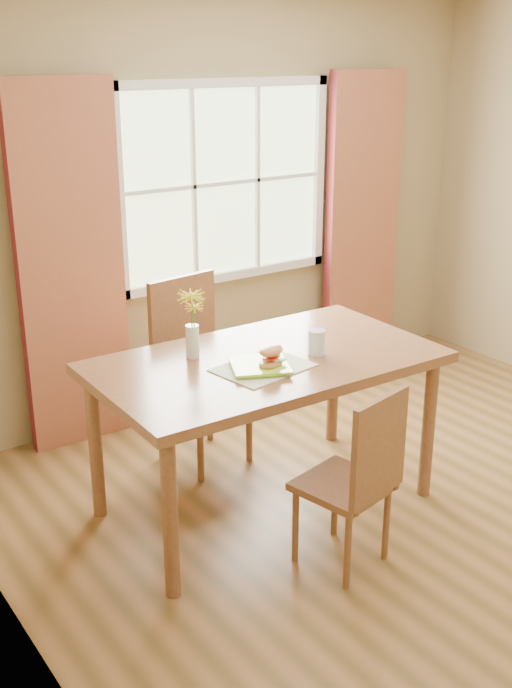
{
  "coord_description": "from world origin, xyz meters",
  "views": [
    {
      "loc": [
        -2.89,
        -2.63,
        2.34
      ],
      "look_at": [
        -0.76,
        0.42,
        0.96
      ],
      "focal_mm": 42.0,
      "sensor_mm": 36.0,
      "label": 1
    }
  ],
  "objects": [
    {
      "name": "dining_table",
      "position": [
        -0.67,
        0.47,
        0.77
      ],
      "size": [
        1.77,
        1.01,
        0.86
      ],
      "rotation": [
        0.0,
        0.0,
        -0.02
      ],
      "color": "brown",
      "rests_on": "room"
    },
    {
      "name": "placemat",
      "position": [
        -0.76,
        0.36,
        0.86
      ],
      "size": [
        0.5,
        0.4,
        0.01
      ],
      "primitive_type": "cube",
      "rotation": [
        0.0,
        0.0,
        0.16
      ],
      "color": "beige",
      "rests_on": "dining_table"
    },
    {
      "name": "croissant_sandwich",
      "position": [
        -0.75,
        0.32,
        0.93
      ],
      "size": [
        0.17,
        0.14,
        0.11
      ],
      "rotation": [
        0.0,
        0.0,
        0.33
      ],
      "color": "#DD964B",
      "rests_on": "plate"
    },
    {
      "name": "chair_far",
      "position": [
        -0.68,
        1.19,
        0.61
      ],
      "size": [
        0.52,
        0.52,
        1.11
      ],
      "rotation": [
        0.0,
        0.0,
        0.13
      ],
      "color": "brown",
      "rests_on": "room"
    },
    {
      "name": "plate",
      "position": [
        -0.79,
        0.36,
        0.87
      ],
      "size": [
        0.37,
        0.37,
        0.01
      ],
      "primitive_type": "cube",
      "rotation": [
        0.0,
        0.0,
        -0.43
      ],
      "color": "#A9E038",
      "rests_on": "placemat"
    },
    {
      "name": "room",
      "position": [
        0.0,
        0.0,
        1.35
      ],
      "size": [
        4.24,
        3.84,
        2.74
      ],
      "color": "olive",
      "rests_on": "ground"
    },
    {
      "name": "curtain_left",
      "position": [
        -1.15,
        1.78,
        1.1
      ],
      "size": [
        0.65,
        0.08,
        2.2
      ],
      "primitive_type": "cube",
      "color": "maroon",
      "rests_on": "room"
    },
    {
      "name": "chair_near",
      "position": [
        -0.65,
        -0.23,
        0.5
      ],
      "size": [
        0.45,
        0.45,
        0.92
      ],
      "rotation": [
        0.0,
        0.0,
        0.21
      ],
      "color": "brown",
      "rests_on": "room"
    },
    {
      "name": "water_glass",
      "position": [
        -0.43,
        0.36,
        0.92
      ],
      "size": [
        0.09,
        0.09,
        0.13
      ],
      "color": "silver",
      "rests_on": "dining_table"
    },
    {
      "name": "curtain_right",
      "position": [
        1.15,
        1.78,
        1.1
      ],
      "size": [
        0.65,
        0.08,
        2.2
      ],
      "primitive_type": "cube",
      "color": "maroon",
      "rests_on": "room"
    },
    {
      "name": "flower_vase",
      "position": [
        -0.97,
        0.69,
        1.07
      ],
      "size": [
        0.14,
        0.14,
        0.35
      ],
      "color": "silver",
      "rests_on": "dining_table"
    },
    {
      "name": "window",
      "position": [
        0.0,
        1.87,
        1.5
      ],
      "size": [
        1.62,
        0.06,
        1.32
      ],
      "color": "beige",
      "rests_on": "room"
    }
  ]
}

